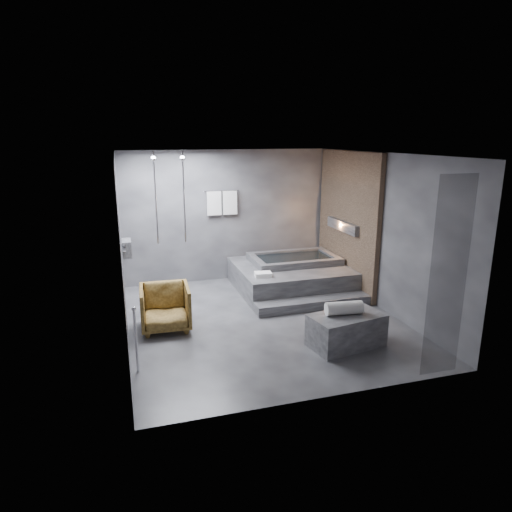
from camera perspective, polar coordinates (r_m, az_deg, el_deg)
name	(u,v)px	position (r m, az deg, el deg)	size (l,w,h in m)	color
room	(281,217)	(7.79, 3.18, 4.83)	(5.00, 5.04, 2.82)	#2B2B2D
tub_deck	(290,277)	(9.47, 4.31, -2.60)	(2.20, 2.00, 0.50)	#2F3032
tub_step	(313,304)	(8.49, 7.14, -5.91)	(2.20, 0.36, 0.18)	#2F3032
concrete_bench	(346,330)	(7.08, 11.22, -9.08)	(1.10, 0.60, 0.49)	#363739
driftwood_chair	(165,308)	(7.62, -11.26, -6.34)	(0.78, 0.81, 0.73)	#463011
rolled_towel	(344,308)	(6.96, 10.94, -6.40)	(0.20, 0.20, 0.56)	silver
deck_towel	(263,274)	(8.61, 0.90, -2.32)	(0.31, 0.23, 0.08)	white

